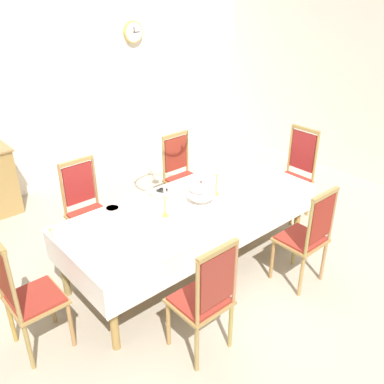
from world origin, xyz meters
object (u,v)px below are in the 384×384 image
object	(u,v)px
dining_table	(192,211)
chair_head_west	(25,293)
chair_north_a	(87,208)
chair_south_b	(307,235)
chair_south_a	(205,297)
soup_tureen	(201,191)
mounted_clock	(133,32)
chair_north_b	(182,174)
spoon_secondary	(152,195)
bowl_near_left	(61,227)
spoon_primary	(50,231)
candlestick_west	(165,205)
candlestick_east	(216,183)
chair_head_east	(295,172)
bowl_near_right	(162,191)
bowl_far_left	(112,209)

from	to	relation	value
dining_table	chair_head_west	bearing A→B (deg)	180.00
chair_north_a	chair_south_b	distance (m)	2.35
chair_south_a	chair_north_a	xyz separation A→B (m)	(-0.00, 1.92, -0.00)
soup_tureen	mounted_clock	world-z (taller)	mounted_clock
chair_head_west	chair_north_b	bearing A→B (deg)	111.53
soup_tureen	spoon_secondary	xyz separation A→B (m)	(-0.31, 0.44, -0.11)
chair_north_a	soup_tureen	distance (m)	1.30
bowl_near_left	spoon_primary	xyz separation A→B (m)	(-0.10, 0.03, -0.01)
candlestick_west	dining_table	bearing A→B (deg)	-0.00
chair_south_a	candlestick_west	xyz separation A→B (m)	(0.35, 0.96, 0.31)
chair_north_a	candlestick_east	world-z (taller)	same
chair_head_east	mounted_clock	bearing A→B (deg)	9.49
soup_tureen	spoon_secondary	world-z (taller)	soup_tureen
chair_north_b	bowl_near_right	size ratio (longest dim) A/B	6.26
soup_tureen	chair_head_west	bearing A→B (deg)	-180.00
dining_table	chair_head_east	world-z (taller)	chair_head_east
bowl_near_right	spoon_primary	distance (m)	1.24
chair_south_a	chair_north_b	world-z (taller)	chair_south_a
chair_south_b	chair_head_west	size ratio (longest dim) A/B	0.93
chair_south_a	dining_table	bearing A→B (deg)	54.06
chair_head_east	soup_tureen	bearing A→B (deg)	90.00
bowl_near_right	mounted_clock	distance (m)	3.07
chair_south_b	candlestick_west	world-z (taller)	chair_south_b
chair_head_west	soup_tureen	distance (m)	1.90
chair_head_east	chair_north_a	bearing A→B (deg)	68.66
mounted_clock	candlestick_west	bearing A→B (deg)	-119.93
dining_table	candlestick_east	bearing A→B (deg)	0.00
candlestick_west	mounted_clock	world-z (taller)	mounted_clock
candlestick_east	chair_north_a	bearing A→B (deg)	137.26
bowl_near_right	candlestick_west	bearing A→B (deg)	-123.59
spoon_primary	chair_south_b	bearing A→B (deg)	-21.06
spoon_primary	spoon_secondary	size ratio (longest dim) A/B	0.98
dining_table	mounted_clock	distance (m)	3.41
candlestick_east	bowl_far_left	xyz separation A→B (m)	(-1.02, 0.43, -0.12)
chair_south_b	bowl_near_right	world-z (taller)	chair_south_b
chair_head_east	candlestick_east	xyz separation A→B (m)	(-1.42, 0.00, 0.30)
candlestick_east	chair_head_west	bearing A→B (deg)	-180.00
chair_south_b	mounted_clock	bearing A→B (deg)	80.73
chair_north_b	spoon_secondary	size ratio (longest dim) A/B	6.11
chair_north_a	bowl_far_left	bearing A→B (deg)	92.14
candlestick_east	mounted_clock	distance (m)	3.21
chair_north_b	spoon_secondary	xyz separation A→B (m)	(-0.86, -0.52, 0.19)
soup_tureen	bowl_near_right	bearing A→B (deg)	115.23
candlestick_east	bowl_near_right	xyz separation A→B (m)	(-0.41, 0.41, -0.12)
chair_north_b	spoon_secondary	bearing A→B (deg)	31.20
dining_table	spoon_secondary	distance (m)	0.48
soup_tureen	bowl_near_left	bearing A→B (deg)	161.36
chair_head_west	candlestick_west	world-z (taller)	chair_head_west
dining_table	candlestick_west	distance (m)	0.40
chair_north_a	candlestick_east	size ratio (longest dim) A/B	3.16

